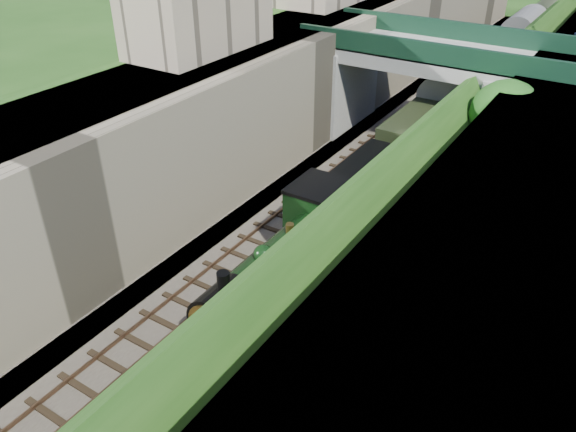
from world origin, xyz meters
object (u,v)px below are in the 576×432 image
Objects in this scene: road_bridge at (443,85)px; tree at (508,118)px; locomotive at (288,264)px; tender at (368,194)px.

tree is at bearing -44.61° from road_bridge.
locomotive is (-4.71, -13.20, -2.75)m from tree.
road_bridge is at bearing 91.37° from tender.
road_bridge is 1.56× the size of locomotive.
road_bridge reaches higher than tender.
locomotive reaches higher than tender.
road_bridge is 18.23m from locomotive.
tree reaches higher than tender.
tender is at bearing -88.63° from road_bridge.
tender is at bearing -128.94° from tree.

